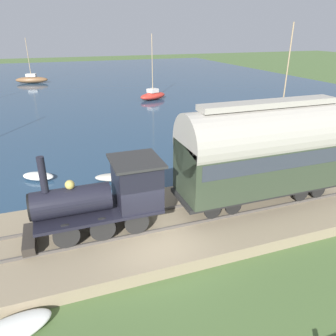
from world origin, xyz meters
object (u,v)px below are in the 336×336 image
(sailboat_red, at_px, (153,95))
(rowboat_mid_harbor, at_px, (115,177))
(passenger_coach, at_px, (264,149))
(sailboat_brown, at_px, (32,79))
(steam_locomotive, at_px, (109,193))
(beached_dinghy, at_px, (1,335))
(sailboat_blue, at_px, (279,131))
(rowboat_near_shore, at_px, (215,168))
(rowboat_off_pier, at_px, (38,176))
(rowboat_far_out, at_px, (275,156))

(sailboat_red, height_order, rowboat_mid_harbor, sailboat_red)
(passenger_coach, bearing_deg, sailboat_brown, 13.34)
(steam_locomotive, relative_size, rowboat_mid_harbor, 2.18)
(steam_locomotive, xyz_separation_m, beached_dinghy, (-3.72, 3.84, -1.97))
(sailboat_red, relative_size, beached_dinghy, 2.53)
(sailboat_blue, distance_m, rowboat_mid_harbor, 14.10)
(rowboat_near_shore, distance_m, beached_dinghy, 14.25)
(rowboat_off_pier, height_order, rowboat_far_out, rowboat_far_out)
(sailboat_red, bearing_deg, rowboat_mid_harbor, 132.69)
(passenger_coach, distance_m, beached_dinghy, 11.83)
(sailboat_red, height_order, rowboat_far_out, sailboat_red)
(rowboat_mid_harbor, height_order, beached_dinghy, beached_dinghy)
(steam_locomotive, relative_size, sailboat_blue, 0.64)
(sailboat_blue, relative_size, rowboat_off_pier, 4.12)
(beached_dinghy, bearing_deg, rowboat_mid_harbor, -28.43)
(sailboat_brown, bearing_deg, sailboat_blue, -141.57)
(sailboat_brown, distance_m, beached_dinghy, 50.36)
(passenger_coach, distance_m, sailboat_blue, 12.28)
(passenger_coach, bearing_deg, rowboat_mid_harbor, 45.04)
(sailboat_blue, height_order, rowboat_off_pier, sailboat_blue)
(steam_locomotive, bearing_deg, rowboat_far_out, -65.66)
(beached_dinghy, bearing_deg, sailboat_blue, -56.00)
(passenger_coach, distance_m, sailboat_red, 27.78)
(rowboat_near_shore, xyz_separation_m, rowboat_off_pier, (2.30, 10.30, 0.03))
(sailboat_blue, bearing_deg, rowboat_off_pier, 125.68)
(sailboat_red, distance_m, rowboat_far_out, 22.08)
(steam_locomotive, distance_m, rowboat_mid_harbor, 6.19)
(sailboat_blue, bearing_deg, passenger_coach, 168.90)
(steam_locomotive, distance_m, sailboat_red, 29.38)
(beached_dinghy, bearing_deg, passenger_coach, -71.06)
(sailboat_blue, distance_m, rowboat_far_out, 4.63)
(rowboat_near_shore, bearing_deg, sailboat_blue, -106.17)
(sailboat_red, relative_size, rowboat_off_pier, 3.66)
(steam_locomotive, height_order, sailboat_red, sailboat_red)
(rowboat_near_shore, height_order, rowboat_mid_harbor, rowboat_mid_harbor)
(sailboat_red, bearing_deg, steam_locomotive, 134.69)
(sailboat_blue, height_order, sailboat_red, sailboat_blue)
(rowboat_near_shore, distance_m, rowboat_far_out, 4.66)
(beached_dinghy, bearing_deg, sailboat_brown, 0.26)
(rowboat_mid_harbor, bearing_deg, rowboat_near_shore, -77.91)
(rowboat_far_out, distance_m, beached_dinghy, 18.32)
(rowboat_off_pier, bearing_deg, sailboat_brown, 31.24)
(rowboat_far_out, height_order, rowboat_mid_harbor, rowboat_far_out)
(beached_dinghy, bearing_deg, rowboat_near_shore, -51.91)
(sailboat_brown, height_order, rowboat_far_out, sailboat_brown)
(passenger_coach, bearing_deg, rowboat_far_out, -42.75)
(rowboat_off_pier, distance_m, rowboat_mid_harbor, 4.51)
(sailboat_red, height_order, beached_dinghy, sailboat_red)
(passenger_coach, relative_size, sailboat_blue, 0.94)
(sailboat_brown, bearing_deg, rowboat_near_shore, -153.01)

